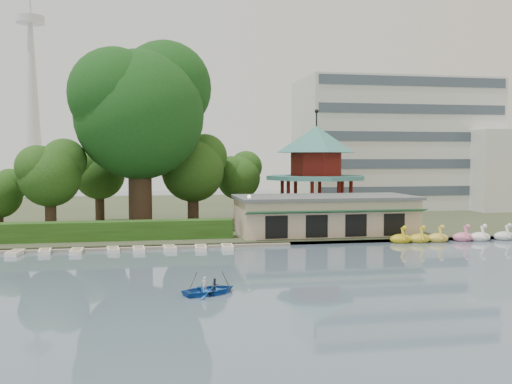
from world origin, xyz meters
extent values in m
plane|color=slate|center=(0.00, 0.00, 0.00)|extent=(220.00, 220.00, 0.00)
cube|color=#424930|center=(0.00, 52.00, 0.20)|extent=(220.00, 70.00, 0.40)
cube|color=gray|center=(0.00, 17.30, 0.15)|extent=(220.00, 0.60, 0.30)
cube|color=gray|center=(-12.00, 17.20, 0.12)|extent=(34.00, 1.60, 0.24)
cube|color=#CFB195|center=(10.00, 22.00, 2.20)|extent=(18.00, 8.00, 3.60)
cube|color=#595B5E|center=(10.00, 22.00, 4.15)|extent=(18.60, 8.60, 0.30)
cube|color=#194C2D|center=(10.00, 17.70, 3.00)|extent=(18.00, 1.59, 0.45)
cylinder|color=#CFB195|center=(12.00, 32.00, 1.00)|extent=(10.40, 10.40, 1.20)
cylinder|color=#3D7E75|center=(12.00, 32.00, 5.85)|extent=(12.40, 12.40, 0.50)
cylinder|color=maroon|center=(12.00, 32.00, 7.50)|extent=(6.40, 6.40, 2.80)
cone|color=#3D7E75|center=(12.00, 32.00, 10.50)|extent=(10.00, 10.00, 3.20)
cylinder|color=black|center=(12.00, 32.00, 13.00)|extent=(0.16, 0.16, 1.80)
cube|color=silver|center=(30.00, 50.00, 10.40)|extent=(30.00, 14.00, 20.00)
cube|color=silver|center=(46.00, 44.00, 6.40)|extent=(14.00, 10.00, 12.00)
cone|color=silver|center=(-42.00, 140.00, 30.00)|extent=(6.00, 6.00, 60.00)
cylinder|color=silver|center=(-42.00, 140.00, 48.00)|extent=(8.00, 8.00, 2.00)
cube|color=#285118|center=(-15.00, 20.50, 1.30)|extent=(30.00, 2.00, 1.80)
cylinder|color=black|center=(1.50, 19.00, 2.40)|extent=(0.12, 0.12, 4.00)
sphere|color=beige|center=(1.50, 19.00, 4.50)|extent=(0.36, 0.36, 0.36)
cylinder|color=#3A281C|center=(-9.00, 28.00, 5.43)|extent=(2.51, 2.51, 10.06)
sphere|color=#174515|center=(-9.00, 28.00, 12.88)|extent=(13.95, 13.95, 13.95)
sphere|color=#174515|center=(-6.21, 30.09, 16.10)|extent=(10.46, 10.46, 10.46)
sphere|color=#174515|center=(-11.44, 26.61, 14.89)|extent=(9.76, 9.76, 9.76)
cylinder|color=#3A281C|center=(-18.00, 26.00, 2.81)|extent=(1.13, 1.13, 4.81)
sphere|color=#285118|center=(-18.00, 26.00, 6.37)|extent=(6.28, 6.28, 6.28)
sphere|color=#285118|center=(-16.74, 26.94, 7.91)|extent=(4.71, 4.71, 4.71)
sphere|color=#285118|center=(-19.10, 25.37, 7.33)|extent=(4.40, 4.40, 4.40)
sphere|color=#285118|center=(-23.01, 30.74, 5.23)|extent=(3.71, 3.71, 3.71)
cylinder|color=#3A281C|center=(-3.00, 32.00, 2.96)|extent=(1.32, 1.32, 5.12)
sphere|color=#285118|center=(-3.00, 32.00, 6.74)|extent=(7.31, 7.31, 7.31)
sphere|color=#285118|center=(-1.54, 33.10, 8.38)|extent=(5.48, 5.48, 5.48)
sphere|color=#285118|center=(-4.28, 31.27, 7.77)|extent=(5.12, 5.12, 5.12)
cylinder|color=#3A281C|center=(3.00, 36.00, 2.55)|extent=(0.99, 0.99, 4.29)
sphere|color=#285118|center=(3.00, 36.00, 5.73)|extent=(5.50, 5.50, 5.50)
sphere|color=#285118|center=(4.10, 36.82, 7.10)|extent=(4.12, 4.12, 4.12)
sphere|color=#285118|center=(2.04, 35.45, 6.58)|extent=(3.85, 3.85, 3.85)
cylinder|color=#3A281C|center=(-14.00, 36.00, 2.76)|extent=(1.09, 1.09, 4.73)
sphere|color=#285118|center=(-14.00, 36.00, 6.26)|extent=(6.05, 6.05, 6.05)
sphere|color=#285118|center=(-12.79, 36.91, 7.78)|extent=(4.53, 4.53, 4.53)
sphere|color=#285118|center=(-15.06, 35.40, 7.21)|extent=(4.23, 4.23, 4.23)
ellipsoid|color=gold|center=(16.05, 16.54, 0.35)|extent=(2.16, 1.44, 0.99)
cylinder|color=gold|center=(16.05, 15.99, 0.90)|extent=(0.26, 0.79, 1.29)
sphere|color=gold|center=(16.05, 15.69, 1.55)|extent=(0.44, 0.44, 0.44)
ellipsoid|color=gold|center=(17.95, 16.46, 0.35)|extent=(2.16, 1.44, 0.99)
cylinder|color=gold|center=(17.95, 15.91, 0.90)|extent=(0.26, 0.79, 1.29)
sphere|color=gold|center=(17.95, 15.61, 1.55)|extent=(0.44, 0.44, 0.44)
ellipsoid|color=gold|center=(19.91, 16.50, 0.35)|extent=(2.16, 1.44, 0.99)
cylinder|color=gold|center=(19.91, 15.95, 0.90)|extent=(0.26, 0.79, 1.29)
sphere|color=gold|center=(19.91, 15.65, 1.55)|extent=(0.44, 0.44, 0.44)
ellipsoid|color=pink|center=(22.68, 16.60, 0.35)|extent=(2.16, 1.44, 0.99)
cylinder|color=pink|center=(22.68, 16.05, 0.90)|extent=(0.26, 0.79, 1.29)
sphere|color=pink|center=(22.68, 15.75, 1.55)|extent=(0.44, 0.44, 0.44)
ellipsoid|color=white|center=(24.38, 16.42, 0.35)|extent=(2.16, 1.44, 0.99)
cylinder|color=white|center=(24.38, 15.87, 0.90)|extent=(0.26, 0.79, 1.29)
sphere|color=white|center=(24.38, 15.57, 1.55)|extent=(0.44, 0.44, 0.44)
ellipsoid|color=white|center=(27.14, 16.53, 0.35)|extent=(2.16, 1.44, 0.99)
cylinder|color=white|center=(27.14, 15.98, 0.90)|extent=(0.26, 0.79, 1.29)
sphere|color=white|center=(27.14, 15.68, 1.55)|extent=(0.44, 0.44, 0.44)
cube|color=white|center=(-19.20, 15.71, 0.18)|extent=(1.27, 2.40, 0.36)
cube|color=white|center=(-16.83, 15.94, 0.18)|extent=(1.26, 2.40, 0.36)
cube|color=white|center=(-14.17, 15.68, 0.18)|extent=(1.03, 2.31, 0.36)
cube|color=white|center=(-11.12, 15.95, 0.18)|extent=(1.28, 2.41, 0.36)
cube|color=white|center=(-8.91, 15.74, 0.18)|extent=(1.16, 2.36, 0.36)
cube|color=white|center=(-6.21, 15.97, 0.18)|extent=(1.24, 2.39, 0.36)
cube|color=white|center=(-3.46, 15.70, 0.18)|extent=(1.10, 2.34, 0.36)
cube|color=white|center=(-1.06, 15.67, 0.18)|extent=(1.12, 2.35, 0.36)
imported|color=#1D58B1|center=(-4.30, -1.15, 0.49)|extent=(5.60, 4.85, 0.97)
imported|color=white|center=(-4.60, -0.95, 0.56)|extent=(0.39, 0.33, 0.92)
imported|color=#2C3145|center=(-4.00, -1.35, 0.55)|extent=(0.53, 0.47, 0.89)
cylinder|color=#3A281C|center=(-5.50, -1.15, 0.35)|extent=(0.94, 0.29, 2.01)
cylinder|color=#3A281C|center=(-3.10, -1.15, 0.35)|extent=(0.94, 0.29, 2.01)
camera|label=1|loc=(-7.58, -35.08, 8.17)|focal=40.00mm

